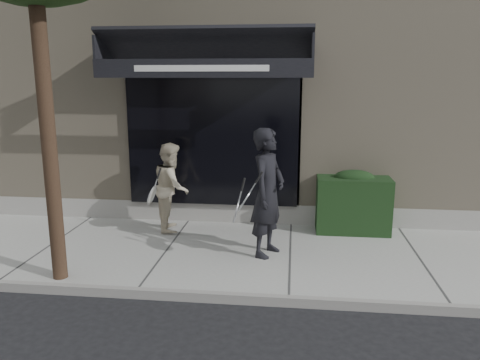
# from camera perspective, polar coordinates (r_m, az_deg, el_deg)

# --- Properties ---
(ground) EXTENTS (80.00, 80.00, 0.00)m
(ground) POSITION_cam_1_polar(r_m,az_deg,el_deg) (7.65, 6.13, -9.68)
(ground) COLOR black
(ground) RESTS_ON ground
(sidewalk) EXTENTS (20.00, 3.00, 0.12)m
(sidewalk) POSITION_cam_1_polar(r_m,az_deg,el_deg) (7.63, 6.14, -9.26)
(sidewalk) COLOR #969691
(sidewalk) RESTS_ON ground
(curb) EXTENTS (20.00, 0.10, 0.14)m
(curb) POSITION_cam_1_polar(r_m,az_deg,el_deg) (6.21, 5.98, -14.44)
(curb) COLOR gray
(curb) RESTS_ON ground
(building_facade) EXTENTS (14.30, 8.04, 5.64)m
(building_facade) POSITION_cam_1_polar(r_m,az_deg,el_deg) (12.05, 6.65, 11.70)
(building_facade) COLOR tan
(building_facade) RESTS_ON ground
(hedge) EXTENTS (1.30, 0.70, 1.14)m
(hedge) POSITION_cam_1_polar(r_m,az_deg,el_deg) (8.70, 13.59, -2.66)
(hedge) COLOR black
(hedge) RESTS_ON sidewalk
(pedestrian_front) EXTENTS (0.90, 1.00, 2.00)m
(pedestrian_front) POSITION_cam_1_polar(r_m,az_deg,el_deg) (7.24, 3.39, -1.57)
(pedestrian_front) COLOR black
(pedestrian_front) RESTS_ON sidewalk
(pedestrian_back) EXTENTS (0.76, 0.97, 1.61)m
(pedestrian_back) POSITION_cam_1_polar(r_m,az_deg,el_deg) (8.58, -8.33, -0.82)
(pedestrian_back) COLOR beige
(pedestrian_back) RESTS_ON sidewalk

